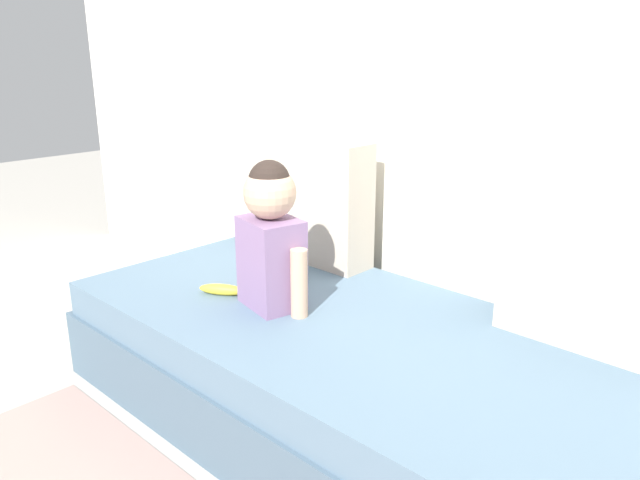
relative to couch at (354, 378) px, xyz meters
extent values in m
plane|color=#B2ADA3|center=(0.00, 0.00, -0.19)|extent=(12.00, 12.00, 0.00)
cube|color=silver|center=(0.00, 0.60, 1.07)|extent=(5.30, 0.10, 2.51)
cube|color=#495F70|center=(0.00, 0.00, -0.06)|extent=(2.10, 0.95, 0.25)
cube|color=slate|center=(0.00, 0.00, 0.13)|extent=(2.04, 0.92, 0.13)
cube|color=#C1B29E|center=(-0.58, 0.37, 0.44)|extent=(0.58, 0.16, 0.50)
cube|color=#C1B29E|center=(0.58, 0.37, 0.45)|extent=(0.52, 0.16, 0.52)
cube|color=gray|center=(-0.31, -0.07, 0.35)|extent=(0.24, 0.20, 0.31)
sphere|color=tan|center=(-0.31, -0.07, 0.59)|extent=(0.17, 0.17, 0.17)
sphere|color=#2D231E|center=(-0.31, -0.07, 0.63)|extent=(0.14, 0.14, 0.14)
cylinder|color=tan|center=(-0.44, -0.07, 0.31)|extent=(0.06, 0.06, 0.23)
cylinder|color=tan|center=(-0.18, -0.07, 0.31)|extent=(0.06, 0.06, 0.23)
ellipsoid|color=yellow|center=(-0.51, -0.14, 0.21)|extent=(0.17, 0.13, 0.04)
camera|label=1|loc=(1.15, -1.38, 1.04)|focal=34.60mm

